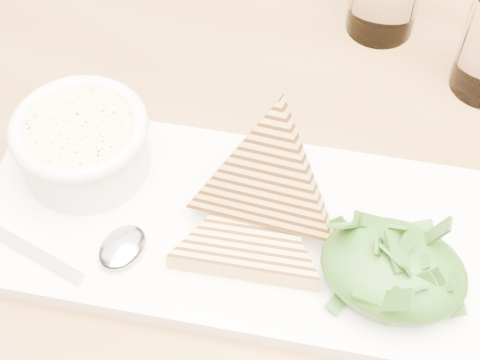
% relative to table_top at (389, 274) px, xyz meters
% --- Properties ---
extents(table_top, '(1.29, 0.89, 0.04)m').
position_rel_table_top_xyz_m(table_top, '(0.00, 0.00, 0.00)').
color(table_top, brown).
rests_on(table_top, ground).
extents(table_leg_bl, '(0.06, 0.06, 0.72)m').
position_rel_table_top_xyz_m(table_leg_bl, '(-0.58, 0.37, -0.38)').
color(table_leg_bl, brown).
rests_on(table_leg_bl, ground).
extents(platter, '(0.45, 0.26, 0.02)m').
position_rel_table_top_xyz_m(platter, '(-0.13, -0.02, 0.03)').
color(platter, white).
rests_on(platter, table_top).
extents(soup_bowl, '(0.11, 0.11, 0.04)m').
position_rel_table_top_xyz_m(soup_bowl, '(-0.27, -0.01, 0.06)').
color(soup_bowl, white).
rests_on(soup_bowl, platter).
extents(soup, '(0.09, 0.09, 0.01)m').
position_rel_table_top_xyz_m(soup, '(-0.27, -0.01, 0.09)').
color(soup, beige).
rests_on(soup, soup_bowl).
extents(bowl_rim, '(0.12, 0.12, 0.01)m').
position_rel_table_top_xyz_m(bowl_rim, '(-0.27, -0.01, 0.09)').
color(bowl_rim, white).
rests_on(bowl_rim, soup_bowl).
extents(sandwich_flat, '(0.16, 0.16, 0.02)m').
position_rel_table_top_xyz_m(sandwich_flat, '(-0.11, -0.03, 0.05)').
color(sandwich_flat, gold).
rests_on(sandwich_flat, platter).
extents(sandwich_lean, '(0.15, 0.14, 0.16)m').
position_rel_table_top_xyz_m(sandwich_lean, '(-0.11, -0.00, 0.08)').
color(sandwich_lean, gold).
rests_on(sandwich_lean, sandwich_flat).
extents(salad_base, '(0.11, 0.09, 0.04)m').
position_rel_table_top_xyz_m(salad_base, '(0.00, -0.03, 0.06)').
color(salad_base, '#12400D').
rests_on(salad_base, platter).
extents(arugula_pile, '(0.11, 0.10, 0.05)m').
position_rel_table_top_xyz_m(arugula_pile, '(0.00, -0.03, 0.06)').
color(arugula_pile, '#386420').
rests_on(arugula_pile, platter).
extents(spoon_bowl, '(0.04, 0.05, 0.01)m').
position_rel_table_top_xyz_m(spoon_bowl, '(-0.21, -0.08, 0.04)').
color(spoon_bowl, silver).
rests_on(spoon_bowl, platter).
extents(spoon_handle, '(0.12, 0.03, 0.00)m').
position_rel_table_top_xyz_m(spoon_handle, '(-0.28, -0.10, 0.04)').
color(spoon_handle, silver).
rests_on(spoon_handle, platter).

